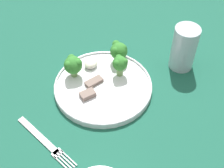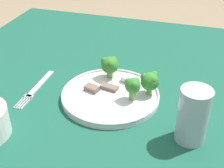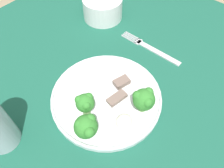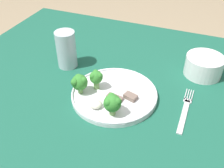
{
  "view_description": "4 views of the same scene",
  "coord_description": "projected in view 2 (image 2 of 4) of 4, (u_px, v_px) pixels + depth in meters",
  "views": [
    {
      "loc": [
        0.4,
        0.42,
        1.38
      ],
      "look_at": [
        0.01,
        0.06,
        0.79
      ],
      "focal_mm": 50.0,
      "sensor_mm": 36.0,
      "label": 1
    },
    {
      "loc": [
        -0.18,
        0.68,
        1.23
      ],
      "look_at": [
        0.01,
        0.04,
        0.8
      ],
      "focal_mm": 50.0,
      "sensor_mm": 36.0,
      "label": 2
    },
    {
      "loc": [
        -0.19,
        -0.16,
        1.19
      ],
      "look_at": [
        0.04,
        0.04,
        0.79
      ],
      "focal_mm": 35.0,
      "sensor_mm": 36.0,
      "label": 3
    },
    {
      "loc": [
        0.24,
        -0.53,
        1.27
      ],
      "look_at": [
        0.01,
        0.03,
        0.8
      ],
      "focal_mm": 42.0,
      "sensor_mm": 36.0,
      "label": 4
    }
  ],
  "objects": [
    {
      "name": "drinking_glass",
      "position": [
        193.0,
        118.0,
        0.67
      ],
      "size": [
        0.07,
        0.07,
        0.13
      ],
      "color": "#B2C1CC",
      "rests_on": "table"
    },
    {
      "name": "fork",
      "position": [
        36.0,
        88.0,
        0.87
      ],
      "size": [
        0.02,
        0.19,
        0.0
      ],
      "color": "silver",
      "rests_on": "table"
    },
    {
      "name": "broccoli_floret_near_rim_left",
      "position": [
        133.0,
        86.0,
        0.78
      ],
      "size": [
        0.04,
        0.04,
        0.06
      ],
      "color": "#709E56",
      "rests_on": "dinner_plate"
    },
    {
      "name": "meat_slice_front_slice",
      "position": [
        92.0,
        88.0,
        0.83
      ],
      "size": [
        0.04,
        0.03,
        0.01
      ],
      "color": "#756056",
      "rests_on": "dinner_plate"
    },
    {
      "name": "sauce_dollop",
      "position": [
        128.0,
        78.0,
        0.87
      ],
      "size": [
        0.04,
        0.03,
        0.02
      ],
      "color": "silver",
      "rests_on": "dinner_plate"
    },
    {
      "name": "broccoli_floret_back_left",
      "position": [
        110.0,
        65.0,
        0.87
      ],
      "size": [
        0.05,
        0.05,
        0.06
      ],
      "color": "#709E56",
      "rests_on": "dinner_plate"
    },
    {
      "name": "dinner_plate",
      "position": [
        110.0,
        95.0,
        0.82
      ],
      "size": [
        0.26,
        0.26,
        0.02
      ],
      "color": "white",
      "rests_on": "table"
    },
    {
      "name": "table",
      "position": [
        120.0,
        120.0,
        0.9
      ],
      "size": [
        1.16,
        1.11,
        0.75
      ],
      "color": "#195642",
      "rests_on": "ground_plane"
    },
    {
      "name": "meat_slice_middle_slice",
      "position": [
        109.0,
        87.0,
        0.84
      ],
      "size": [
        0.05,
        0.03,
        0.01
      ],
      "color": "#756056",
      "rests_on": "dinner_plate"
    },
    {
      "name": "broccoli_floret_center_left",
      "position": [
        150.0,
        80.0,
        0.81
      ],
      "size": [
        0.05,
        0.05,
        0.06
      ],
      "color": "#709E56",
      "rests_on": "dinner_plate"
    }
  ]
}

